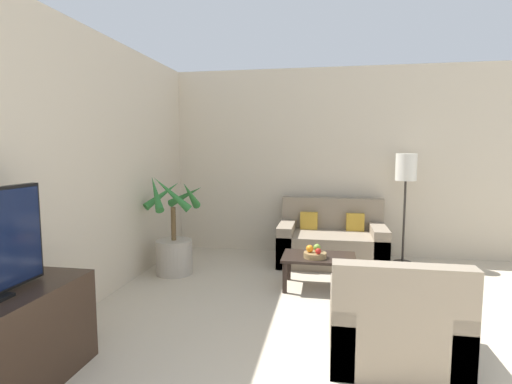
% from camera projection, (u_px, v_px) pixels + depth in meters
% --- Properties ---
extents(wall_back, '(7.66, 0.06, 2.70)m').
position_uv_depth(wall_back, '(383.00, 163.00, 5.67)').
color(wall_back, beige).
rests_on(wall_back, ground_plane).
extents(wall_left, '(0.06, 7.28, 2.70)m').
position_uv_depth(wall_left, '(56.00, 172.00, 3.40)').
color(wall_left, beige).
rests_on(wall_left, ground_plane).
extents(potted_palm, '(0.74, 0.73, 1.25)m').
position_uv_depth(potted_palm, '(174.00, 241.00, 4.93)').
color(potted_palm, '#ADA393').
rests_on(potted_palm, ground_plane).
extents(sofa_loveseat, '(1.41, 0.85, 0.85)m').
position_uv_depth(sofa_loveseat, '(332.00, 242.00, 5.42)').
color(sofa_loveseat, gray).
rests_on(sofa_loveseat, ground_plane).
extents(floor_lamp, '(0.27, 0.27, 1.48)m').
position_uv_depth(floor_lamp, '(406.00, 174.00, 5.28)').
color(floor_lamp, '#2D2823').
rests_on(floor_lamp, ground_plane).
extents(coffee_table, '(0.80, 0.53, 0.37)m').
position_uv_depth(coffee_table, '(319.00, 261.00, 4.42)').
color(coffee_table, black).
rests_on(coffee_table, ground_plane).
extents(fruit_bowl, '(0.25, 0.25, 0.06)m').
position_uv_depth(fruit_bowl, '(315.00, 255.00, 4.34)').
color(fruit_bowl, '#997A4C').
rests_on(fruit_bowl, coffee_table).
extents(apple_red, '(0.06, 0.06, 0.06)m').
position_uv_depth(apple_red, '(318.00, 251.00, 4.27)').
color(apple_red, red).
rests_on(apple_red, fruit_bowl).
extents(apple_green, '(0.08, 0.08, 0.08)m').
position_uv_depth(apple_green, '(317.00, 248.00, 4.39)').
color(apple_green, olive).
rests_on(apple_green, fruit_bowl).
extents(orange_fruit, '(0.08, 0.08, 0.08)m').
position_uv_depth(orange_fruit, '(310.00, 249.00, 4.34)').
color(orange_fruit, orange).
rests_on(orange_fruit, fruit_bowl).
extents(armchair, '(0.91, 0.82, 0.80)m').
position_uv_depth(armchair, '(393.00, 326.00, 2.92)').
color(armchair, gray).
rests_on(armchair, ground_plane).
extents(ottoman, '(0.59, 0.50, 0.41)m').
position_uv_depth(ottoman, '(384.00, 295.00, 3.67)').
color(ottoman, gray).
rests_on(ottoman, ground_plane).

